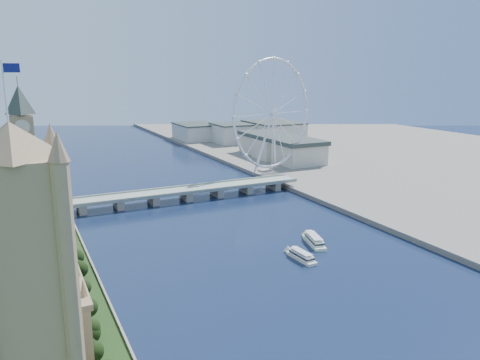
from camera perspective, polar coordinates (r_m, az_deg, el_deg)
tree_row at (r=190.88m, az=-16.49°, el=-20.27°), size 8.57×216.57×20.13m
victoria_tower at (r=151.51m, az=-24.70°, el=-10.51°), size 28.16×28.16×112.00m
parliament_range at (r=271.84m, az=-23.29°, el=-8.19°), size 24.00×200.00×70.00m
big_ben at (r=366.06m, az=-24.93°, el=4.71°), size 20.02×20.02×110.00m
westminster_bridge at (r=421.26m, az=-6.60°, el=-1.52°), size 220.00×22.00×9.50m
london_eye at (r=510.28m, az=4.00°, el=8.02°), size 113.60×39.12×124.30m
county_hall at (r=611.17m, az=4.87°, el=2.44°), size 54.00×144.00×35.00m
city_skyline at (r=674.87m, az=-10.90°, el=4.72°), size 505.00×280.00×32.00m
tour_boat_near at (r=292.32m, az=7.48°, el=-9.59°), size 8.31×27.32×5.94m
tour_boat_far at (r=317.86m, az=9.00°, el=-7.75°), size 15.54×31.48×6.75m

